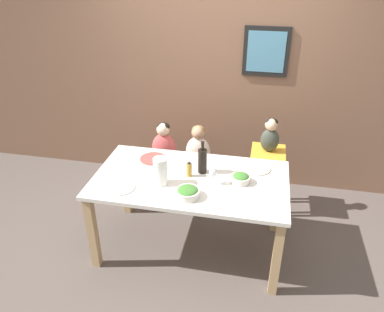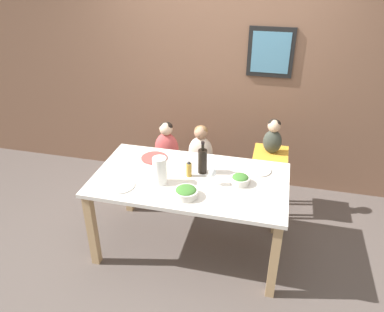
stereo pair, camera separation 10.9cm
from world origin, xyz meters
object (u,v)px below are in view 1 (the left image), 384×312
(dinner_plate_back_right, at_px, (257,168))
(wine_glass_near, at_px, (213,173))
(person_child_center, at_px, (198,148))
(salad_bowl_small, at_px, (241,178))
(salad_bowl_large, at_px, (188,192))
(chair_far_center, at_px, (198,172))
(person_child_left, at_px, (164,144))
(dinner_plate_front_left, at_px, (120,187))
(dinner_plate_back_left, at_px, (153,159))
(person_baby_right, at_px, (270,134))
(chair_right_highchair, at_px, (267,164))
(paper_towel_roll, at_px, (160,171))
(chair_far_left, at_px, (165,168))
(wine_bottle, at_px, (202,160))

(dinner_plate_back_right, bearing_deg, wine_glass_near, -137.45)
(person_child_center, bearing_deg, salad_bowl_small, -55.72)
(salad_bowl_large, height_order, dinner_plate_back_right, salad_bowl_large)
(person_child_center, bearing_deg, wine_glass_near, -70.99)
(wine_glass_near, distance_m, salad_bowl_large, 0.29)
(chair_far_center, xyz_separation_m, salad_bowl_small, (0.50, -0.74, 0.44))
(person_child_left, relative_size, dinner_plate_front_left, 1.96)
(chair_far_center, height_order, dinner_plate_front_left, dinner_plate_front_left)
(person_child_center, bearing_deg, dinner_plate_front_left, -114.41)
(salad_bowl_large, bearing_deg, dinner_plate_back_left, 130.35)
(person_baby_right, bearing_deg, person_child_left, -179.98)
(chair_right_highchair, xyz_separation_m, paper_towel_roll, (-0.88, -0.89, 0.33))
(salad_bowl_large, relative_size, salad_bowl_small, 1.22)
(chair_far_left, height_order, dinner_plate_back_left, dinner_plate_back_left)
(chair_far_left, relative_size, wine_bottle, 1.47)
(chair_far_center, distance_m, dinner_plate_front_left, 1.19)
(dinner_plate_front_left, bearing_deg, person_baby_right, 40.61)
(wine_bottle, height_order, salad_bowl_large, wine_bottle)
(chair_right_highchair, xyz_separation_m, salad_bowl_small, (-0.22, -0.74, 0.26))
(person_child_center, height_order, person_baby_right, person_baby_right)
(dinner_plate_back_left, bearing_deg, person_baby_right, 25.30)
(chair_right_highchair, height_order, paper_towel_roll, paper_towel_roll)
(dinner_plate_back_left, bearing_deg, wine_glass_near, -26.44)
(dinner_plate_front_left, bearing_deg, person_child_left, 85.03)
(person_child_left, relative_size, person_child_center, 1.00)
(chair_far_center, distance_m, chair_right_highchair, 0.75)
(chair_far_left, height_order, chair_far_center, same)
(paper_towel_roll, distance_m, dinner_plate_back_left, 0.44)
(person_baby_right, bearing_deg, dinner_plate_front_left, -139.39)
(salad_bowl_small, relative_size, dinner_plate_back_left, 0.65)
(chair_far_center, distance_m, person_child_left, 0.48)
(wine_bottle, bearing_deg, salad_bowl_small, -16.51)
(salad_bowl_small, bearing_deg, person_child_center, 124.28)
(chair_right_highchair, height_order, dinner_plate_front_left, dinner_plate_front_left)
(chair_right_highchair, xyz_separation_m, salad_bowl_large, (-0.62, -1.03, 0.26))
(person_baby_right, xyz_separation_m, dinner_plate_front_left, (-1.19, -1.02, -0.12))
(person_child_left, xyz_separation_m, wine_bottle, (0.53, -0.64, 0.22))
(salad_bowl_small, relative_size, dinner_plate_back_right, 0.65)
(chair_far_left, height_order, salad_bowl_large, salad_bowl_large)
(chair_far_center, bearing_deg, dinner_plate_back_left, -123.93)
(salad_bowl_large, relative_size, dinner_plate_back_left, 0.80)
(salad_bowl_small, height_order, dinner_plate_back_right, salad_bowl_small)
(chair_far_left, xyz_separation_m, person_child_left, (0.00, 0.00, 0.30))
(wine_bottle, height_order, dinner_plate_back_left, wine_bottle)
(person_child_center, height_order, salad_bowl_small, person_child_center)
(person_baby_right, distance_m, salad_bowl_large, 1.21)
(dinner_plate_front_left, relative_size, dinner_plate_back_right, 1.00)
(person_child_left, relative_size, wine_glass_near, 2.97)
(dinner_plate_front_left, bearing_deg, person_child_center, 65.59)
(chair_far_center, height_order, dinner_plate_back_right, dinner_plate_back_right)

